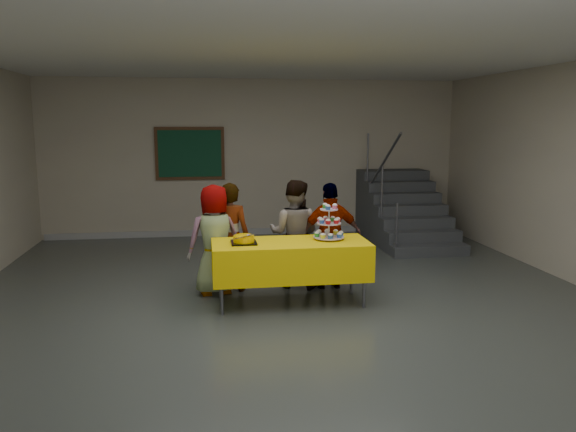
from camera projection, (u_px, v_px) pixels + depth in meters
name	position (u px, v px, depth m)	size (l,w,h in m)	color
room_shell	(296.00, 128.00, 5.89)	(10.00, 10.04, 3.02)	#4C514C
bake_table	(290.00, 259.00, 6.77)	(1.88, 0.78, 0.77)	#595960
cupcake_stand	(329.00, 226.00, 6.85)	(0.38, 0.38, 0.44)	silver
bear_cake	(244.00, 239.00, 6.63)	(0.32, 0.36, 0.12)	black
schoolchild_a	(215.00, 240.00, 7.15)	(0.69, 0.45, 1.42)	slate
schoolchild_b	(230.00, 237.00, 7.30)	(0.52, 0.34, 1.42)	slate
schoolchild_c	(294.00, 234.00, 7.47)	(0.70, 0.55, 1.44)	slate
schoolchild_d	(331.00, 236.00, 7.41)	(0.83, 0.34, 1.41)	slate
staircase	(401.00, 213.00, 10.57)	(1.30, 2.40, 2.04)	#424447
noticeboard	(190.00, 154.00, 10.62)	(1.30, 0.05, 1.00)	#472B16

